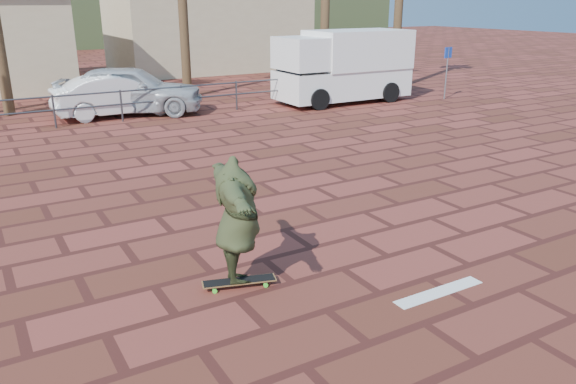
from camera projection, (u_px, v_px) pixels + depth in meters
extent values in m
plane|color=maroon|center=(343.00, 269.00, 8.04)|extent=(120.00, 120.00, 0.00)
cube|color=white|center=(439.00, 292.00, 7.39)|extent=(1.40, 0.22, 0.01)
cylinder|color=#47494F|center=(54.00, 112.00, 16.73)|extent=(0.06, 0.06, 1.00)
cylinder|color=#47494F|center=(121.00, 106.00, 17.69)|extent=(0.06, 0.06, 1.00)
cylinder|color=#47494F|center=(182.00, 100.00, 18.64)|extent=(0.06, 0.06, 1.00)
cylinder|color=#47494F|center=(236.00, 96.00, 19.59)|extent=(0.06, 0.06, 1.00)
cylinder|color=#47494F|center=(286.00, 91.00, 20.55)|extent=(0.06, 0.06, 1.00)
cylinder|color=#47494F|center=(331.00, 87.00, 21.50)|extent=(0.06, 0.06, 1.00)
cylinder|color=#47494F|center=(372.00, 83.00, 22.45)|extent=(0.06, 0.06, 1.00)
cylinder|color=#47494F|center=(410.00, 80.00, 23.41)|extent=(0.06, 0.06, 1.00)
cylinder|color=#47494F|center=(120.00, 91.00, 17.54)|extent=(24.00, 0.05, 0.05)
cylinder|color=#47494F|center=(121.00, 104.00, 17.67)|extent=(24.00, 0.05, 0.05)
cylinder|color=brown|center=(183.00, 12.00, 21.33)|extent=(0.36, 0.36, 6.50)
cube|color=beige|center=(208.00, 27.00, 30.75)|extent=(10.00, 6.00, 4.50)
cube|color=#384C28|center=(3.00, 9.00, 47.94)|extent=(70.00, 18.00, 6.00)
cube|color=olive|center=(239.00, 281.00, 7.51)|extent=(1.01, 0.49, 0.02)
cube|color=black|center=(239.00, 280.00, 7.50)|extent=(0.97, 0.46, 0.00)
cube|color=silver|center=(214.00, 286.00, 7.44)|extent=(0.10, 0.17, 0.03)
cube|color=silver|center=(264.00, 280.00, 7.59)|extent=(0.10, 0.17, 0.03)
cylinder|color=#4BEF32|center=(215.00, 291.00, 7.36)|extent=(0.07, 0.04, 0.06)
cylinder|color=#4BEF32|center=(213.00, 284.00, 7.54)|extent=(0.07, 0.04, 0.06)
cylinder|color=#4BEF32|center=(266.00, 285.00, 7.51)|extent=(0.07, 0.04, 0.06)
cylinder|color=#4BEF32|center=(263.00, 278.00, 7.69)|extent=(0.07, 0.04, 0.06)
imported|color=#323A1F|center=(237.00, 220.00, 7.22)|extent=(1.10, 2.20, 1.73)
cube|color=white|center=(342.00, 83.00, 21.11)|extent=(5.05, 2.07, 1.03)
cube|color=white|center=(358.00, 49.00, 21.03)|extent=(3.74, 2.16, 1.40)
cube|color=white|center=(303.00, 53.00, 19.89)|extent=(1.50, 2.06, 1.12)
cube|color=black|center=(288.00, 66.00, 19.74)|extent=(0.06, 1.59, 0.61)
cylinder|color=black|center=(319.00, 99.00, 19.62)|extent=(0.75, 0.26, 0.75)
cylinder|color=black|center=(291.00, 92.00, 21.22)|extent=(0.75, 0.26, 0.75)
cylinder|color=black|center=(390.00, 92.00, 21.12)|extent=(0.75, 0.26, 0.75)
cylinder|color=black|center=(358.00, 86.00, 22.72)|extent=(0.75, 0.26, 0.75)
imported|color=#B6BABE|center=(130.00, 90.00, 18.80)|extent=(5.16, 3.76, 1.63)
imported|color=white|center=(118.00, 95.00, 18.52)|extent=(4.15, 1.49, 1.36)
cylinder|color=gray|center=(446.00, 74.00, 21.62)|extent=(0.05, 0.05, 1.95)
cube|color=#193FB2|center=(448.00, 53.00, 21.36)|extent=(0.40, 0.09, 0.40)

